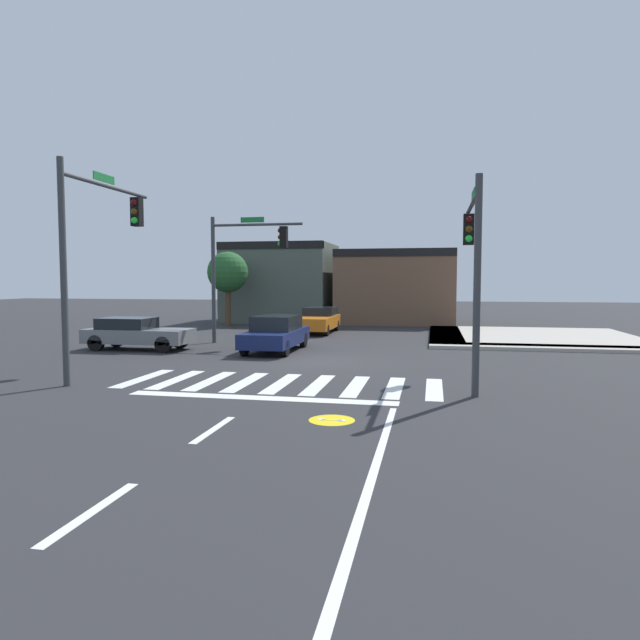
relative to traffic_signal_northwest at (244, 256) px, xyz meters
The scene contains 13 objects.
ground_plane 7.68m from the traffic_signal_northwest, 48.96° to the right, with size 120.00×120.00×0.00m, color #2B2B2D.
crosswalk_near 11.13m from the traffic_signal_northwest, 65.48° to the right, with size 8.85×3.14×0.01m.
lane_markings 18.26m from the traffic_signal_northwest, 72.30° to the right, with size 6.80×20.25×0.01m.
bike_detector_marking 15.29m from the traffic_signal_northwest, 64.16° to the right, with size 0.96×0.96×0.01m.
curb_corner_northeast 14.11m from the traffic_signal_northwest, 19.22° to the left, with size 10.00×10.60×0.15m.
storefront_row 14.57m from the traffic_signal_northwest, 81.88° to the left, with size 15.55×6.98×5.43m.
traffic_signal_northwest is the anchor object (origin of this frame).
traffic_signal_southwest 9.42m from the traffic_signal_northwest, 98.18° to the right, with size 0.32×4.65×6.18m.
traffic_signal_southeast 12.76m from the traffic_signal_northwest, 41.80° to the right, with size 0.32×4.55×5.46m.
car_navy 4.62m from the traffic_signal_northwest, 48.46° to the right, with size 1.83×4.56×1.45m.
car_gray 5.85m from the traffic_signal_northwest, 139.18° to the right, with size 4.37×1.76×1.33m.
car_orange 7.10m from the traffic_signal_northwest, 69.38° to the left, with size 1.88×4.63×1.37m.
roadside_tree 9.99m from the traffic_signal_northwest, 114.84° to the left, with size 2.56×2.56×4.68m.
Camera 1 is at (4.15, -19.67, 2.89)m, focal length 31.77 mm.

